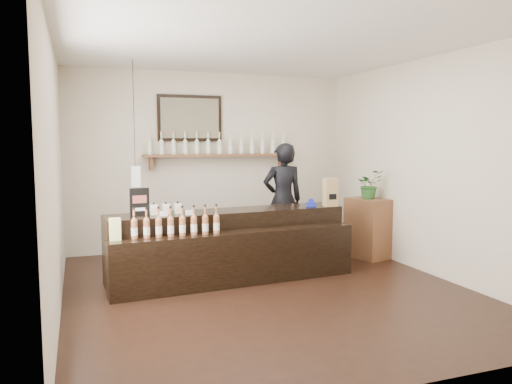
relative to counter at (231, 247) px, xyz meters
The scene contains 10 objects.
ground 0.76m from the counter, 65.91° to the right, with size 5.00×5.00×0.00m, color black.
room_shell 1.45m from the counter, 65.91° to the right, with size 5.00×5.00×5.00m.
back_wall_decor 2.24m from the counter, 86.21° to the left, with size 2.66×0.96×1.69m.
counter is the anchor object (origin of this frame).
promo_sign 1.26m from the counter, behind, with size 0.23×0.04×0.32m.
paper_bag 1.55m from the counter, ahead, with size 0.18×0.14×0.38m.
tape_dispenser 1.26m from the counter, ahead, with size 0.14×0.08×0.11m.
side_cabinet 2.30m from the counter, 10.45° to the left, with size 0.57×0.69×0.88m.
potted_plant 2.40m from the counter, 10.45° to the left, with size 0.38×0.33×0.42m, color #2A6126.
shopkeeper 1.57m from the counter, 40.86° to the left, with size 0.70×0.46×1.92m, color black.
Camera 1 is at (-2.04, -5.31, 1.75)m, focal length 35.00 mm.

